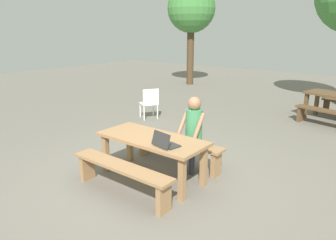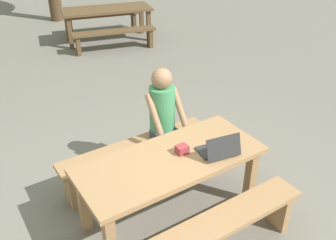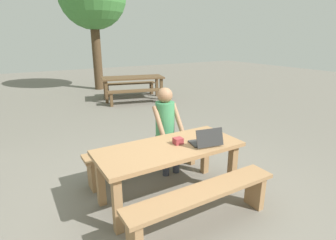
# 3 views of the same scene
# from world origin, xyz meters

# --- Properties ---
(ground_plane) EXTENTS (30.00, 30.00, 0.00)m
(ground_plane) POSITION_xyz_m (0.00, 0.00, 0.00)
(ground_plane) COLOR slate
(picnic_table_front) EXTENTS (1.80, 0.77, 0.71)m
(picnic_table_front) POSITION_xyz_m (0.00, 0.00, 0.60)
(picnic_table_front) COLOR #9E754C
(picnic_table_front) RESTS_ON ground
(bench_near) EXTENTS (1.78, 0.30, 0.47)m
(bench_near) POSITION_xyz_m (0.00, -0.69, 0.35)
(bench_near) COLOR #9E754C
(bench_near) RESTS_ON ground
(bench_far) EXTENTS (1.78, 0.30, 0.47)m
(bench_far) POSITION_xyz_m (0.00, 0.69, 0.35)
(bench_far) COLOR #9E754C
(bench_far) RESTS_ON ground
(laptop) EXTENTS (0.39, 0.34, 0.23)m
(laptop) POSITION_xyz_m (0.42, -0.19, 0.76)
(laptop) COLOR #2D2D2D
(laptop) RESTS_ON picnic_table_front
(small_pouch) EXTENTS (0.11, 0.10, 0.08)m
(small_pouch) POSITION_xyz_m (0.13, 0.01, 0.74)
(small_pouch) COLOR #993338
(small_pouch) RESTS_ON picnic_table_front
(person_seated) EXTENTS (0.39, 0.40, 1.29)m
(person_seated) POSITION_xyz_m (0.34, 0.65, 0.76)
(person_seated) COLOR #333847
(person_seated) RESTS_ON ground
(picnic_table_mid) EXTENTS (2.09, 1.24, 0.74)m
(picnic_table_mid) POSITION_xyz_m (1.88, 5.44, 0.63)
(picnic_table_mid) COLOR brown
(picnic_table_mid) RESTS_ON ground
(bench_mid_south) EXTENTS (1.78, 0.71, 0.44)m
(bench_mid_south) POSITION_xyz_m (1.71, 4.75, 0.33)
(bench_mid_south) COLOR brown
(bench_mid_south) RESTS_ON ground
(bench_mid_north) EXTENTS (1.78, 0.71, 0.44)m
(bench_mid_north) POSITION_xyz_m (2.05, 6.13, 0.33)
(bench_mid_north) COLOR brown
(bench_mid_north) RESTS_ON ground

